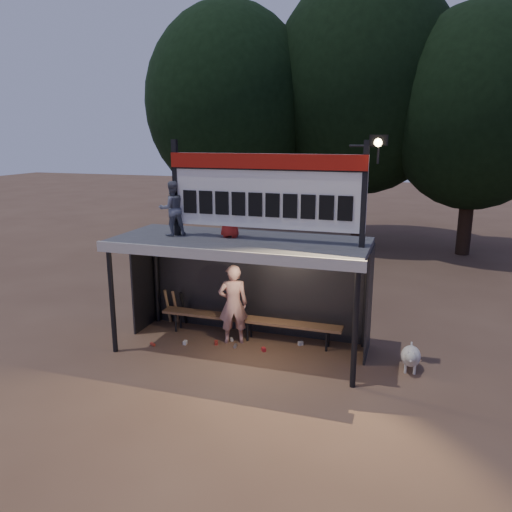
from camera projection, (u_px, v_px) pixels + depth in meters
The scene contains 13 objects.
ground at pixel (241, 349), 10.31m from camera, with size 80.00×80.00×0.00m, color brown.
player at pixel (233, 304), 10.45m from camera, with size 0.62×0.41×1.71m, color silver.
child_a at pixel (172, 209), 9.98m from camera, with size 0.53×0.42×1.10m, color slate.
child_b at pixel (230, 213), 9.83m from camera, with size 0.48×0.32×0.99m, color red.
dugout_shelter at pixel (244, 260), 10.10m from camera, with size 5.10×2.08×2.32m.
scoreboard_assembly at pixel (267, 189), 9.35m from camera, with size 4.10×0.27×1.99m.
bench at pixel (249, 320), 10.72m from camera, with size 4.00×0.35×0.48m.
tree_left at pixel (229, 103), 19.45m from camera, with size 6.46×6.46×9.27m.
tree_mid at pixel (364, 85), 19.19m from camera, with size 7.22×7.22×10.36m.
tree_right at pixel (476, 109), 17.31m from camera, with size 6.08×6.08×8.72m.
dog at pixel (411, 356), 9.31m from camera, with size 0.36×0.81×0.49m.
bats at pixel (175, 307), 11.53m from camera, with size 0.48×0.33×0.84m.
litter at pixel (227, 344), 10.46m from camera, with size 3.08×1.10×0.08m.
Camera 1 is at (3.23, -9.01, 4.30)m, focal length 35.00 mm.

